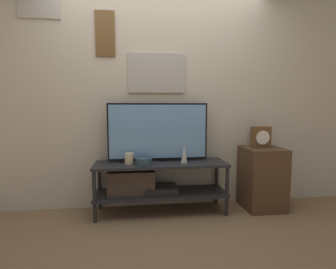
{
  "coord_description": "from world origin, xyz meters",
  "views": [
    {
      "loc": [
        -0.28,
        -2.6,
        1.2
      ],
      "look_at": [
        0.08,
        0.26,
        0.89
      ],
      "focal_mm": 28.0,
      "sensor_mm": 36.0,
      "label": 1
    }
  ],
  "objects_px": {
    "vase_slim_bronze": "(184,154)",
    "candle_jar": "(129,158)",
    "mantel_clock": "(261,137)",
    "vase_wide_bowl": "(144,161)",
    "television": "(158,132)"
  },
  "relations": [
    {
      "from": "mantel_clock",
      "to": "vase_slim_bronze",
      "type": "bearing_deg",
      "value": -176.4
    },
    {
      "from": "vase_wide_bowl",
      "to": "television",
      "type": "bearing_deg",
      "value": 45.89
    },
    {
      "from": "television",
      "to": "vase_slim_bronze",
      "type": "distance_m",
      "value": 0.39
    },
    {
      "from": "vase_wide_bowl",
      "to": "mantel_clock",
      "type": "bearing_deg",
      "value": 4.11
    },
    {
      "from": "television",
      "to": "candle_jar",
      "type": "distance_m",
      "value": 0.45
    },
    {
      "from": "vase_slim_bronze",
      "to": "candle_jar",
      "type": "xyz_separation_m",
      "value": [
        -0.61,
        0.02,
        -0.04
      ]
    },
    {
      "from": "candle_jar",
      "to": "vase_wide_bowl",
      "type": "bearing_deg",
      "value": -21.87
    },
    {
      "from": "mantel_clock",
      "to": "vase_wide_bowl",
      "type": "bearing_deg",
      "value": -175.89
    },
    {
      "from": "vase_slim_bronze",
      "to": "television",
      "type": "bearing_deg",
      "value": 153.99
    },
    {
      "from": "vase_wide_bowl",
      "to": "candle_jar",
      "type": "height_order",
      "value": "candle_jar"
    },
    {
      "from": "vase_slim_bronze",
      "to": "vase_wide_bowl",
      "type": "bearing_deg",
      "value": -174.85
    },
    {
      "from": "vase_wide_bowl",
      "to": "vase_slim_bronze",
      "type": "relative_size",
      "value": 0.9
    },
    {
      "from": "television",
      "to": "vase_wide_bowl",
      "type": "distance_m",
      "value": 0.39
    },
    {
      "from": "vase_wide_bowl",
      "to": "vase_slim_bronze",
      "type": "height_order",
      "value": "vase_slim_bronze"
    },
    {
      "from": "candle_jar",
      "to": "vase_slim_bronze",
      "type": "bearing_deg",
      "value": -2.12
    }
  ]
}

